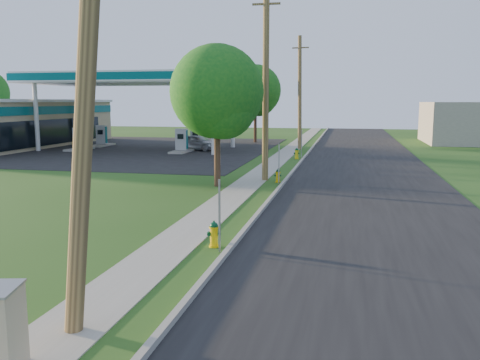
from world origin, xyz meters
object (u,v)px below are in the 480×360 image
fuel_pump_sw (102,138)px  tree_verge (218,95)px  utility_pole_mid (266,83)px  hydrant_near (214,234)px  utility_pole_near (87,54)px  hydrant_mid (278,176)px  fuel_pump_nw (79,142)px  tree_lot (256,92)px  hydrant_far (297,153)px  fuel_pump_ne (182,144)px  utility_pole_far (300,93)px  fuel_pump_se (196,140)px  price_pylon (218,79)px  car_silver (198,142)px

fuel_pump_sw → tree_verge: (16.04, -19.35, 3.61)m
utility_pole_mid → hydrant_near: (0.57, -12.35, -4.58)m
utility_pole_near → tree_verge: utility_pole_near is taller
utility_pole_mid → hydrant_mid: utility_pole_mid is taller
tree_verge → hydrant_near: (2.43, -10.00, -3.96)m
fuel_pump_nw → tree_lot: 17.70m
fuel_pump_sw → utility_pole_near: bearing=-62.9°
fuel_pump_nw → hydrant_far: (18.50, -2.71, -0.33)m
hydrant_mid → fuel_pump_ne: bearing=125.5°
utility_pole_near → hydrant_mid: (0.74, 17.48, -4.46)m
fuel_pump_nw → hydrant_mid: size_ratio=4.55×
utility_pole_far → fuel_pump_ne: bearing=-150.7°
hydrant_far → fuel_pump_ne: bearing=164.1°
fuel_pump_nw → fuel_pump_se: (9.00, 4.00, 0.00)m
tree_verge → hydrant_near: 11.03m
hydrant_near → hydrant_far: size_ratio=0.94×
price_pylon → tree_verge: price_pylon is taller
utility_pole_mid → car_silver: bearing=118.3°
utility_pole_far → tree_lot: utility_pole_far is taller
utility_pole_mid → fuel_pump_ne: bearing=124.4°
utility_pole_far → fuel_pump_nw: (-17.90, -5.00, -4.08)m
hydrant_far → fuel_pump_se: bearing=144.8°
hydrant_far → fuel_pump_sw: bearing=160.1°
hydrant_far → car_silver: 10.02m
car_silver → tree_lot: bearing=1.4°
hydrant_far → tree_lot: bearing=111.4°
utility_pole_near → fuel_pump_se: size_ratio=2.96×
fuel_pump_nw → price_pylon: (14.00, -7.50, 4.71)m
fuel_pump_sw → price_pylon: price_pylon is taller
tree_verge → car_silver: bearing=109.8°
utility_pole_far → hydrant_near: size_ratio=12.56×
utility_pole_far → tree_verge: size_ratio=1.41×
hydrant_near → hydrant_mid: (0.17, 11.83, -0.03)m
fuel_pump_nw → hydrant_near: 31.37m
utility_pole_mid → fuel_pump_sw: utility_pole_mid is taller
fuel_pump_ne → car_silver: bearing=71.1°
fuel_pump_se → utility_pole_far: bearing=6.4°
utility_pole_mid → car_silver: (-8.16, 15.17, -4.29)m
utility_pole_near → hydrant_near: (0.57, 5.65, -4.43)m
utility_pole_far → tree_lot: size_ratio=1.24×
fuel_pump_nw → hydrant_mid: 23.03m
utility_pole_near → tree_verge: (-1.86, 15.65, -0.47)m
fuel_pump_nw → car_silver: bearing=12.5°
price_pylon → fuel_pump_nw: bearing=151.8°
price_pylon → car_silver: (-4.26, 9.67, -4.77)m
utility_pole_near → hydrant_mid: bearing=87.6°
utility_pole_near → fuel_pump_sw: size_ratio=2.96×
fuel_pump_sw → price_pylon: bearing=-39.4°
utility_pole_far → price_pylon: 13.11m
fuel_pump_ne → tree_verge: size_ratio=0.48×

